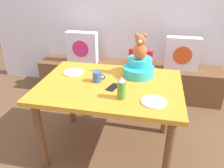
# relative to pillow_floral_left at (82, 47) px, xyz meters

# --- Properties ---
(ground_plane) EXTENTS (8.00, 8.00, 0.00)m
(ground_plane) POSITION_rel_pillow_floral_left_xyz_m (0.67, -1.18, -0.68)
(ground_plane) COLOR brown
(back_wall) EXTENTS (4.40, 0.10, 2.60)m
(back_wall) POSITION_rel_pillow_floral_left_xyz_m (0.67, 0.29, 0.62)
(back_wall) COLOR silver
(back_wall) RESTS_ON ground_plane
(window_bench) EXTENTS (2.60, 0.44, 0.46)m
(window_bench) POSITION_rel_pillow_floral_left_xyz_m (0.67, 0.02, -0.45)
(window_bench) COLOR brown
(window_bench) RESTS_ON ground_plane
(pillow_floral_left) EXTENTS (0.44, 0.15, 0.44)m
(pillow_floral_left) POSITION_rel_pillow_floral_left_xyz_m (0.00, 0.00, 0.00)
(pillow_floral_left) COLOR silver
(pillow_floral_left) RESTS_ON window_bench
(pillow_floral_right) EXTENTS (0.44, 0.15, 0.44)m
(pillow_floral_right) POSITION_rel_pillow_floral_left_xyz_m (1.39, 0.00, 0.00)
(pillow_floral_right) COLOR silver
(pillow_floral_right) RESTS_ON window_bench
(book_stack) EXTENTS (0.20, 0.14, 0.09)m
(book_stack) POSITION_rel_pillow_floral_left_xyz_m (0.81, 0.02, -0.18)
(book_stack) COLOR #85B171
(book_stack) RESTS_ON window_bench
(dining_table) EXTENTS (1.28, 0.91, 0.74)m
(dining_table) POSITION_rel_pillow_floral_left_xyz_m (0.67, -1.18, -0.04)
(dining_table) COLOR orange
(dining_table) RESTS_ON ground_plane
(highchair) EXTENTS (0.37, 0.49, 0.79)m
(highchair) POSITION_rel_pillow_floral_left_xyz_m (0.85, -0.42, -0.16)
(highchair) COLOR red
(highchair) RESTS_ON ground_plane
(infant_seat_teal) EXTENTS (0.30, 0.33, 0.16)m
(infant_seat_teal) POSITION_rel_pillow_floral_left_xyz_m (0.90, -0.93, 0.13)
(infant_seat_teal) COLOR #2EBAC3
(infant_seat_teal) RESTS_ON dining_table
(teddy_bear) EXTENTS (0.13, 0.12, 0.25)m
(teddy_bear) POSITION_rel_pillow_floral_left_xyz_m (0.90, -0.93, 0.34)
(teddy_bear) COLOR #B6592F
(teddy_bear) RESTS_ON infant_seat_teal
(ketchup_bottle) EXTENTS (0.07, 0.07, 0.18)m
(ketchup_bottle) POSITION_rel_pillow_floral_left_xyz_m (0.81, -1.41, 0.15)
(ketchup_bottle) COLOR #4C8C33
(ketchup_bottle) RESTS_ON dining_table
(coffee_mug) EXTENTS (0.12, 0.08, 0.09)m
(coffee_mug) POSITION_rel_pillow_floral_left_xyz_m (0.55, -1.16, 0.11)
(coffee_mug) COLOR #335999
(coffee_mug) RESTS_ON dining_table
(dinner_plate_near) EXTENTS (0.20, 0.20, 0.01)m
(dinner_plate_near) POSITION_rel_pillow_floral_left_xyz_m (0.26, -1.02, 0.07)
(dinner_plate_near) COLOR white
(dinner_plate_near) RESTS_ON dining_table
(dinner_plate_far) EXTENTS (0.20, 0.20, 0.01)m
(dinner_plate_far) POSITION_rel_pillow_floral_left_xyz_m (1.07, -1.42, 0.07)
(dinner_plate_far) COLOR white
(dinner_plate_far) RESTS_ON dining_table
(cell_phone) EXTENTS (0.11, 0.16, 0.01)m
(cell_phone) POSITION_rel_pillow_floral_left_xyz_m (0.71, -1.25, 0.06)
(cell_phone) COLOR black
(cell_phone) RESTS_ON dining_table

